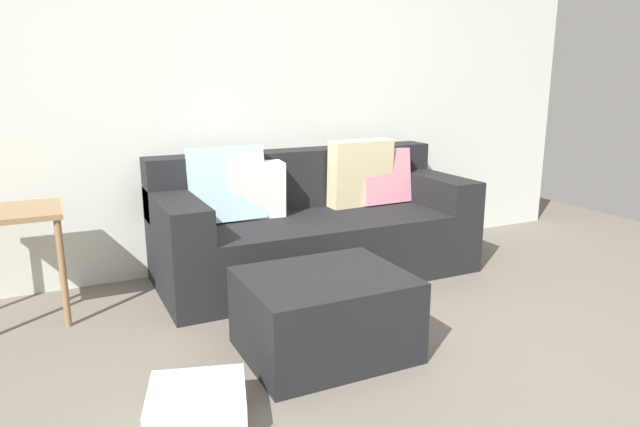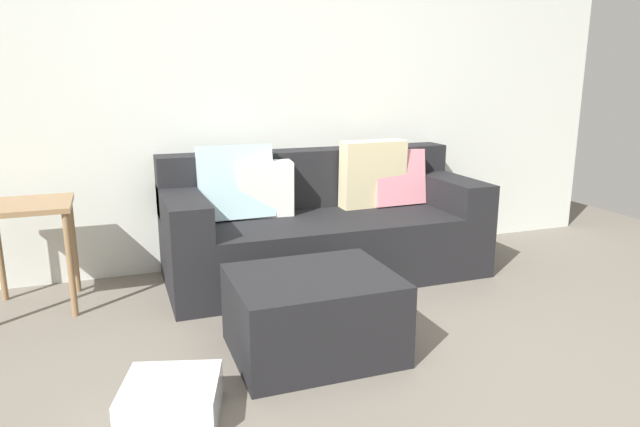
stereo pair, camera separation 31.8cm
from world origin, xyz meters
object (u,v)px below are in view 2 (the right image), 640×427
at_px(ottoman, 313,314).
at_px(storage_bin, 171,400).
at_px(side_table, 29,223).
at_px(couch_sectional, 322,225).

bearing_deg(ottoman, storage_bin, -155.15).
bearing_deg(side_table, storage_bin, -66.50).
xyz_separation_m(ottoman, side_table, (-1.34, 1.09, 0.32)).
height_order(couch_sectional, ottoman, couch_sectional).
xyz_separation_m(ottoman, storage_bin, (-0.72, -0.33, -0.12)).
distance_m(couch_sectional, ottoman, 1.21).
relative_size(storage_bin, side_table, 0.59).
distance_m(ottoman, storage_bin, 0.80).
bearing_deg(storage_bin, couch_sectional, 50.84).
bearing_deg(couch_sectional, ottoman, -112.32).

